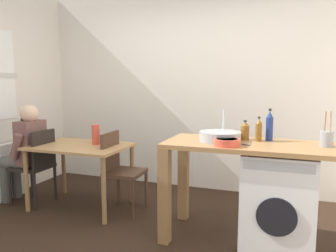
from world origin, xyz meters
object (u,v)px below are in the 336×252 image
at_px(chair_person_seat, 37,163).
at_px(bottle_clear_small, 269,126).
at_px(bottle_tall_green, 245,131).
at_px(bottle_squat_brown, 259,130).
at_px(seated_person, 25,148).
at_px(vase, 96,134).
at_px(utensil_crock, 327,139).
at_px(mixing_bowl, 227,142).
at_px(washing_machine, 278,199).
at_px(dining_table, 80,153).
at_px(chair_opposite, 119,167).

xyz_separation_m(chair_person_seat, bottle_clear_small, (2.63, 0.08, 0.55)).
height_order(bottle_tall_green, bottle_squat_brown, bottle_squat_brown).
bearing_deg(bottle_tall_green, seated_person, -178.74).
bearing_deg(bottle_tall_green, bottle_clear_small, 7.29).
distance_m(chair_person_seat, vase, 0.80).
bearing_deg(seated_person, bottle_clear_small, -88.85).
bearing_deg(vase, utensil_crock, -6.07).
relative_size(bottle_squat_brown, utensil_crock, 0.76).
bearing_deg(bottle_squat_brown, mixing_bowl, -125.48).
height_order(washing_machine, bottle_squat_brown, bottle_squat_brown).
xyz_separation_m(seated_person, bottle_tall_green, (2.58, 0.06, 0.33)).
bearing_deg(bottle_squat_brown, chair_person_seat, -179.54).
xyz_separation_m(washing_machine, vase, (-2.04, 0.31, 0.43)).
relative_size(seated_person, washing_machine, 1.40).
relative_size(chair_person_seat, utensil_crock, 3.00).
distance_m(dining_table, washing_machine, 2.21).
relative_size(bottle_squat_brown, vase, 0.97).
bearing_deg(chair_opposite, bottle_squat_brown, 83.80).
bearing_deg(utensil_crock, washing_machine, -171.90).
xyz_separation_m(seated_person, bottle_clear_small, (2.79, 0.08, 0.38)).
relative_size(mixing_bowl, vase, 0.96).
relative_size(seated_person, utensil_crock, 4.01).
distance_m(dining_table, bottle_tall_green, 1.90).
relative_size(chair_person_seat, washing_machine, 1.05).
bearing_deg(vase, chair_opposite, -9.05).
height_order(chair_opposite, bottle_squat_brown, bottle_squat_brown).
bearing_deg(chair_person_seat, chair_opposite, -82.38).
xyz_separation_m(chair_opposite, mixing_bowl, (1.29, -0.45, 0.45)).
relative_size(washing_machine, utensil_crock, 2.87).
height_order(dining_table, chair_person_seat, chair_person_seat).
bearing_deg(washing_machine, utensil_crock, 8.10).
distance_m(chair_opposite, washing_machine, 1.73).
distance_m(chair_person_seat, bottle_squat_brown, 2.59).
bearing_deg(utensil_crock, mixing_bowl, -162.52).
distance_m(chair_person_seat, washing_machine, 2.74).
distance_m(washing_machine, vase, 2.11).
relative_size(washing_machine, vase, 3.67).
relative_size(washing_machine, bottle_clear_small, 2.87).
height_order(washing_machine, mixing_bowl, mixing_bowl).
relative_size(chair_person_seat, vase, 3.85).
distance_m(dining_table, chair_person_seat, 0.57).
xyz_separation_m(dining_table, bottle_tall_green, (1.87, -0.04, 0.36)).
bearing_deg(chair_opposite, washing_machine, 80.06).
bearing_deg(washing_machine, bottle_tall_green, 152.89).
xyz_separation_m(bottle_clear_small, mixing_bowl, (-0.32, -0.39, -0.10)).
xyz_separation_m(chair_person_seat, washing_machine, (2.74, -0.11, -0.08)).
relative_size(utensil_crock, vase, 1.28).
bearing_deg(bottle_clear_small, chair_opposite, 177.71).
bearing_deg(mixing_bowl, washing_machine, 24.89).
bearing_deg(bottle_clear_small, seated_person, -178.27).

